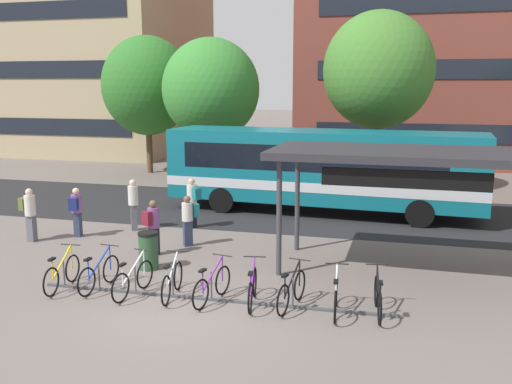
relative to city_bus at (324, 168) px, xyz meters
The scene contains 25 objects.
ground 10.69m from the city_bus, 99.03° to the right, with size 200.00×200.00×0.00m, color #6B605B.
bus_lane_asphalt 2.42m from the city_bus, behind, with size 80.00×7.20×0.01m, color #232326.
city_bus is the anchor object (origin of this frame).
bike_rack 9.93m from the city_bus, 97.10° to the right, with size 8.56×0.28×0.70m.
parked_bicycle_yellow_0 11.18m from the city_bus, 116.75° to the right, with size 0.52×1.72×0.99m.
parked_bicycle_blue_1 10.62m from the city_bus, 112.95° to the right, with size 0.52×1.72×0.99m.
parked_bicycle_white_2 10.43m from the city_bus, 107.55° to the right, with size 0.52×1.72×0.99m.
parked_bicycle_silver_3 10.07m from the city_bus, 102.56° to the right, with size 0.52×1.72×0.99m.
parked_bicycle_purple_4 9.94m from the city_bus, 96.83° to the right, with size 0.53×1.70×0.99m.
parked_bicycle_purple_5 9.79m from the city_bus, 91.37° to the right, with size 0.52×1.71×0.99m.
parked_bicycle_black_6 9.76m from the city_bus, 86.08° to the right, with size 0.52×1.71×0.99m.
parked_bicycle_white_7 9.97m from the city_bus, 80.33° to the right, with size 0.52×1.72×0.99m.
parked_bicycle_black_8 9.99m from the city_bus, 75.08° to the right, with size 0.52×1.72×0.99m.
transit_shelter 7.21m from the city_bus, 65.02° to the right, with size 7.00×3.27×3.26m.
commuter_maroon_pack_0 7.93m from the city_bus, 120.70° to the right, with size 0.47×0.60×1.64m.
commuter_olive_pack_1 10.63m from the city_bus, 142.86° to the right, with size 0.56×0.38×1.71m.
commuter_teal_pack_2 6.61m from the city_bus, 121.03° to the right, with size 0.60×0.57×1.59m.
commuter_grey_pack_3 7.34m from the city_bus, 144.36° to the right, with size 0.54×0.61×1.76m.
commuter_teal_pack_4 5.40m from the city_bus, 139.70° to the right, with size 0.60×0.51×1.75m.
commuter_navy_pack_5 9.22m from the city_bus, 142.77° to the right, with size 0.40×0.57×1.63m.
trash_bin 8.85m from the city_bus, 114.34° to the right, with size 0.55×0.55×1.03m.
street_tree_0 6.44m from the city_bus, 71.41° to the left, with size 4.95×4.95×8.19m.
street_tree_1 9.07m from the city_bus, 139.47° to the left, with size 4.85×4.85×7.24m.
street_tree_2 13.84m from the city_bus, 144.79° to the left, with size 5.02×5.02×7.61m.
building_left_wing 28.44m from the city_bus, 139.72° to the left, with size 16.23×13.41×18.40m.
Camera 1 is at (4.59, -10.93, 4.91)m, focal length 39.42 mm.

